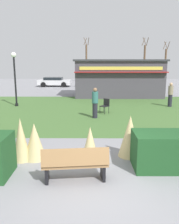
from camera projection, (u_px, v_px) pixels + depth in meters
ground_plane at (98, 189)px, 5.72m from camera, size 80.00×80.00×0.00m
lawn_patch at (94, 110)px, 15.43m from camera, size 36.00×12.00×0.01m
park_bench at (75, 164)px, 6.00m from camera, size 1.75×0.70×0.95m
ornamental_grass_behind_left at (130, 136)px, 7.62m from camera, size 0.74×0.74×1.37m
ornamental_grass_behind_right at (35, 141)px, 7.41m from camera, size 0.70×0.70×1.17m
ornamental_grass_behind_center at (90, 144)px, 7.32m from camera, size 0.57×0.57×1.09m
ornamental_grass_behind_far at (21, 140)px, 7.28m from camera, size 0.56×0.56×1.37m
lamppost_far at (15, 72)px, 16.22m from camera, size 0.36×0.36×3.74m
food_kiosk at (118, 78)px, 21.52m from camera, size 7.95×4.52×3.31m
cafe_chair_west at (105, 105)px, 14.22m from camera, size 0.62×0.62×0.89m
person_strolling at (170, 94)px, 16.30m from camera, size 0.34×0.34×1.69m
person_standing at (95, 103)px, 12.93m from camera, size 0.34×0.34×1.69m
parked_car_west_slot at (54, 82)px, 30.43m from camera, size 4.26×2.16×1.20m
parked_car_center_slot at (94, 82)px, 30.40m from camera, size 4.30×2.25×1.20m
parked_car_east_slot at (128, 82)px, 30.36m from camera, size 4.25×2.16×1.20m
tree_left_bg at (86, 62)px, 37.42m from camera, size 0.91×0.96×6.91m
tree_right_bg at (165, 65)px, 35.22m from camera, size 0.91×0.96×6.12m
tree_center_bg at (144, 63)px, 34.14m from camera, size 0.91×0.96×6.59m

